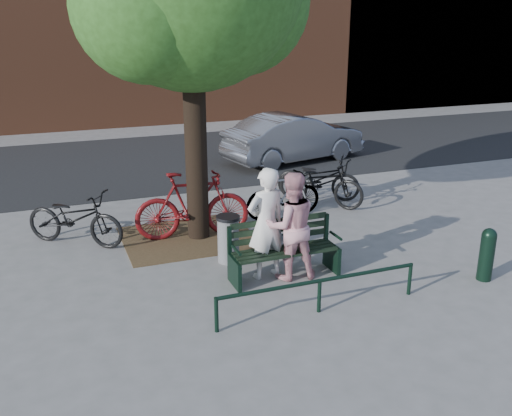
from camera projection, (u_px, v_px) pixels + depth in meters
name	position (u px, v px, depth m)	size (l,w,h in m)	color
ground	(284.00, 277.00, 9.09)	(90.00, 90.00, 0.00)	gray
dirt_pit	(189.00, 238.00, 10.69)	(2.40, 2.00, 0.02)	brown
road	(167.00, 159.00, 16.61)	(40.00, 7.00, 0.01)	black
park_bench	(283.00, 248.00, 9.00)	(1.74, 0.54, 0.97)	black
guard_railing	(320.00, 286.00, 7.90)	(3.06, 0.06, 0.51)	black
person_left	(266.00, 224.00, 8.84)	(0.65, 0.43, 1.79)	white
person_right	(291.00, 226.00, 8.84)	(0.84, 0.65, 1.72)	#CF8E95
bollard	(487.00, 253.00, 8.87)	(0.23, 0.23, 0.86)	black
litter_bin	(228.00, 239.00, 9.55)	(0.40, 0.40, 0.81)	gray
bicycle_a	(75.00, 218.00, 10.25)	(0.67, 1.92, 1.01)	black
bicycle_b	(192.00, 205.00, 10.53)	(0.60, 2.13, 1.28)	#5A0C0E
bicycle_c	(318.00, 178.00, 12.86)	(0.65, 1.87, 0.98)	black
bicycle_d	(284.00, 194.00, 11.66)	(0.46, 1.65, 0.99)	gray
bicycle_e	(321.00, 182.00, 12.42)	(0.69, 1.97, 1.03)	black
parked_car	(294.00, 138.00, 16.20)	(1.44, 4.14, 1.36)	slate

